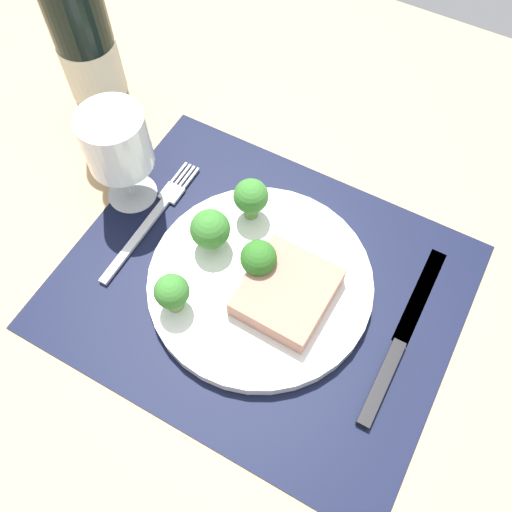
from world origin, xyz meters
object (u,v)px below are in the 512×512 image
object	(u,v)px
plate	(260,282)
steak	(287,292)
knife	(398,347)
fork	(152,219)
wine_bottle	(89,55)
wine_glass	(117,146)

from	to	relation	value
plate	steak	world-z (taller)	steak
plate	knife	world-z (taller)	plate
plate	fork	bearing A→B (deg)	174.84
steak	fork	distance (cm)	19.55
knife	plate	bearing A→B (deg)	179.21
plate	wine_bottle	world-z (taller)	wine_bottle
plate	wine_glass	bearing A→B (deg)	169.74
wine_bottle	wine_glass	world-z (taller)	wine_bottle
plate	fork	distance (cm)	15.81
wine_glass	plate	bearing A→B (deg)	-10.26
steak	wine_bottle	distance (cm)	36.68
wine_bottle	knife	bearing A→B (deg)	-14.16
wine_bottle	wine_glass	bearing A→B (deg)	-41.32
fork	knife	bearing A→B (deg)	0.49
plate	fork	world-z (taller)	plate
plate	steak	xyz separation A→B (cm)	(3.54, -0.55, 2.03)
knife	wine_glass	distance (cm)	37.65
wine_bottle	plate	bearing A→B (deg)	-22.20
plate	wine_glass	size ratio (longest dim) A/B	1.87
wine_bottle	steak	bearing A→B (deg)	-20.88
knife	wine_glass	size ratio (longest dim) A/B	1.71
wine_glass	steak	bearing A→B (deg)	-10.05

